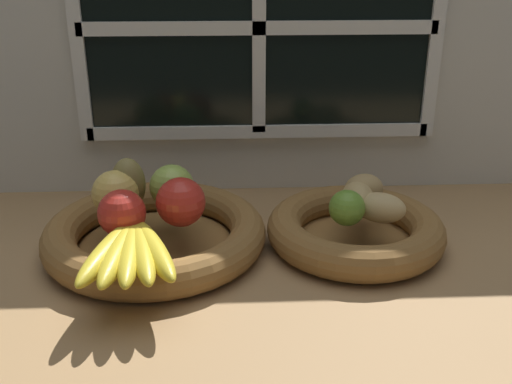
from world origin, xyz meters
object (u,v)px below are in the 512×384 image
object	(u,v)px
apple_red_front	(122,213)
potato_back	(364,189)
potato_small	(381,208)
pear_brown	(128,184)
banana_bunch_front	(131,249)
apple_green_back	(172,187)
lime_near	(347,207)
potato_large	(357,199)
fruit_bowl_right	(355,230)
fruit_bowl_left	(155,235)
apple_golden_left	(115,193)
apple_red_right	(181,202)

from	to	relation	value
apple_red_front	potato_back	bearing A→B (deg)	14.72
apple_red_front	potato_small	xyz separation A→B (cm)	(38.37, 2.78, -1.20)
apple_red_front	pear_brown	world-z (taller)	pear_brown
pear_brown	potato_small	xyz separation A→B (cm)	(38.78, -6.63, -1.96)
banana_bunch_front	apple_green_back	bearing A→B (deg)	76.43
banana_bunch_front	lime_near	bearing A→B (deg)	17.43
potato_large	potato_small	bearing A→B (deg)	-45.00
fruit_bowl_right	fruit_bowl_left	bearing A→B (deg)	180.00
apple_red_front	lime_near	size ratio (longest dim) A/B	1.27
apple_green_back	potato_back	xyz separation A→B (cm)	(30.91, 0.14, -1.09)
banana_bunch_front	potato_large	xyz separation A→B (cm)	(33.21, 13.25, 0.94)
fruit_bowl_right	apple_golden_left	xyz separation A→B (cm)	(-37.51, 1.34, 6.54)
apple_red_right	potato_small	world-z (taller)	apple_red_right
apple_green_back	potato_back	world-z (taller)	apple_green_back
pear_brown	banana_bunch_front	world-z (taller)	pear_brown
apple_red_front	potato_large	distance (cm)	35.89
banana_bunch_front	potato_back	size ratio (longest dim) A/B	3.00
potato_back	lime_near	bearing A→B (deg)	-118.98
potato_small	potato_back	bearing A→B (deg)	98.97
fruit_bowl_right	lime_near	size ratio (longest dim) A/B	5.15
apple_red_right	lime_near	world-z (taller)	apple_red_right
apple_red_right	lime_near	bearing A→B (deg)	-2.06
fruit_bowl_left	pear_brown	distance (cm)	9.07
apple_red_right	pear_brown	size ratio (longest dim) A/B	0.88
fruit_bowl_right	potato_back	size ratio (longest dim) A/B	4.20
fruit_bowl_left	fruit_bowl_right	bearing A→B (deg)	0.00
pear_brown	potato_back	bearing A→B (deg)	0.59
potato_small	potato_large	xyz separation A→B (cm)	(-2.95, 2.95, 0.23)
lime_near	fruit_bowl_right	bearing A→B (deg)	56.31
apple_golden_left	potato_back	distance (cm)	39.47
apple_red_right	apple_green_back	world-z (taller)	apple_red_right
fruit_bowl_right	apple_red_front	xyz separation A→B (cm)	(-35.42, -5.73, 6.40)
apple_golden_left	fruit_bowl_right	bearing A→B (deg)	-2.04
apple_red_front	potato_back	size ratio (longest dim) A/B	1.04
pear_brown	banana_bunch_front	distance (cm)	17.34
pear_brown	potato_large	bearing A→B (deg)	-5.85
banana_bunch_front	potato_back	distance (cm)	39.11
apple_red_front	lime_near	distance (cm)	33.11
potato_large	banana_bunch_front	bearing A→B (deg)	-158.24
fruit_bowl_right	potato_large	bearing A→B (deg)	-153.43
apple_golden_left	potato_large	distance (cm)	37.55
pear_brown	potato_back	size ratio (longest dim) A/B	1.26
apple_green_back	pear_brown	bearing A→B (deg)	-177.96
apple_red_right	potato_small	distance (cm)	30.18
banana_bunch_front	fruit_bowl_right	bearing A→B (deg)	21.76
apple_golden_left	banana_bunch_front	xyz separation A→B (cm)	(4.31, -14.59, -2.05)
fruit_bowl_right	apple_golden_left	distance (cm)	38.10
fruit_bowl_left	apple_red_right	bearing A→B (deg)	-30.90
fruit_bowl_left	apple_green_back	bearing A→B (deg)	56.33
apple_red_right	potato_large	world-z (taller)	apple_red_right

